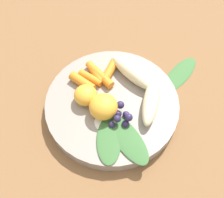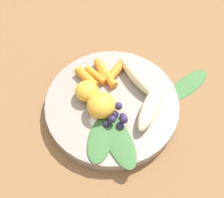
# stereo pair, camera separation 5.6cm
# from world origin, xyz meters

# --- Properties ---
(ground_plane) EXTENTS (2.40, 2.40, 0.00)m
(ground_plane) POSITION_xyz_m (0.00, 0.00, 0.00)
(ground_plane) COLOR brown
(bowl) EXTENTS (0.26, 0.26, 0.03)m
(bowl) POSITION_xyz_m (0.00, 0.00, 0.01)
(bowl) COLOR gray
(bowl) RESTS_ON ground_plane
(banana_peeled_left) EXTENTS (0.11, 0.04, 0.03)m
(banana_peeled_left) POSITION_xyz_m (0.02, -0.07, 0.04)
(banana_peeled_left) COLOR beige
(banana_peeled_left) RESTS_ON bowl
(banana_peeled_right) EXTENTS (0.09, 0.11, 0.03)m
(banana_peeled_right) POSITION_xyz_m (-0.05, -0.05, 0.04)
(banana_peeled_right) COLOR beige
(banana_peeled_right) RESTS_ON bowl
(orange_segment_near) EXTENTS (0.05, 0.05, 0.04)m
(orange_segment_near) POSITION_xyz_m (-0.01, 0.03, 0.05)
(orange_segment_near) COLOR #F4A833
(orange_segment_near) RESTS_ON bowl
(orange_segment_far) EXTENTS (0.04, 0.04, 0.03)m
(orange_segment_far) POSITION_xyz_m (0.04, 0.04, 0.04)
(orange_segment_far) COLOR #F4A833
(orange_segment_far) RESTS_ON bowl
(carrot_front) EXTENTS (0.04, 0.06, 0.02)m
(carrot_front) POSITION_xyz_m (0.06, -0.04, 0.03)
(carrot_front) COLOR orange
(carrot_front) RESTS_ON bowl
(carrot_mid_left) EXTENTS (0.06, 0.02, 0.02)m
(carrot_mid_left) POSITION_xyz_m (0.06, -0.02, 0.03)
(carrot_mid_left) COLOR orange
(carrot_mid_left) RESTS_ON bowl
(carrot_mid_right) EXTENTS (0.06, 0.02, 0.02)m
(carrot_mid_right) POSITION_xyz_m (0.07, -0.02, 0.03)
(carrot_mid_right) COLOR orange
(carrot_mid_right) RESTS_ON bowl
(carrot_rear) EXTENTS (0.05, 0.03, 0.01)m
(carrot_rear) POSITION_xyz_m (0.07, 0.00, 0.03)
(carrot_rear) COLOR orange
(carrot_rear) RESTS_ON bowl
(carrot_small) EXTENTS (0.06, 0.03, 0.02)m
(carrot_small) POSITION_xyz_m (0.07, 0.02, 0.04)
(carrot_small) COLOR orange
(carrot_small) RESTS_ON bowl
(blueberry_pile) EXTENTS (0.05, 0.05, 0.03)m
(blueberry_pile) POSITION_xyz_m (-0.04, 0.01, 0.04)
(blueberry_pile) COLOR #2D234C
(blueberry_pile) RESTS_ON bowl
(coconut_shred_patch) EXTENTS (0.04, 0.04, 0.00)m
(coconut_shred_patch) POSITION_xyz_m (-0.03, 0.04, 0.03)
(coconut_shred_patch) COLOR white
(coconut_shred_patch) RESTS_ON bowl
(kale_leaf_left) EXTENTS (0.10, 0.10, 0.00)m
(kale_leaf_left) POSITION_xyz_m (-0.06, 0.06, 0.03)
(kale_leaf_left) COLOR #3D7038
(kale_leaf_left) RESTS_ON bowl
(kale_leaf_right) EXTENTS (0.12, 0.06, 0.00)m
(kale_leaf_right) POSITION_xyz_m (-0.08, 0.03, 0.03)
(kale_leaf_right) COLOR #3D7038
(kale_leaf_right) RESTS_ON bowl
(kale_leaf_stray) EXTENTS (0.06, 0.12, 0.01)m
(kale_leaf_stray) POSITION_xyz_m (-0.03, -0.17, 0.00)
(kale_leaf_stray) COLOR #3D7038
(kale_leaf_stray) RESTS_ON ground_plane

